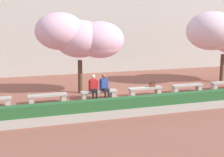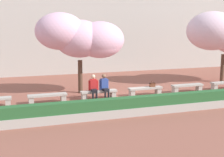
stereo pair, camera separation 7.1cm
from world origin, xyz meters
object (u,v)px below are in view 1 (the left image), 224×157
at_px(stone_bench_near_west, 48,97).
at_px(stone_bench_near_east, 145,90).
at_px(handbag, 152,85).
at_px(stone_bench_center, 99,93).
at_px(cherry_tree_main, 80,37).
at_px(person_seated_right, 105,86).
at_px(person_seated_left, 94,86).
at_px(cherry_tree_secondary, 224,34).
at_px(stone_bench_east_end, 187,87).

xyz_separation_m(stone_bench_near_west, stone_bench_near_east, (5.23, 0.00, 0.00)).
xyz_separation_m(stone_bench_near_west, handbag, (5.64, -0.03, 0.27)).
bearing_deg(stone_bench_center, cherry_tree_main, 108.18).
relative_size(person_seated_right, cherry_tree_main, 0.27).
bearing_deg(person_seated_left, cherry_tree_secondary, 11.90).
height_order(handbag, cherry_tree_secondary, cherry_tree_secondary).
xyz_separation_m(person_seated_right, cherry_tree_main, (-0.83, 1.71, 2.44)).
bearing_deg(person_seated_left, handbag, 0.46).
bearing_deg(stone_bench_center, cherry_tree_secondary, 11.94).
distance_m(stone_bench_center, cherry_tree_main, 3.33).
xyz_separation_m(person_seated_left, person_seated_right, (0.58, 0.00, 0.00)).
bearing_deg(stone_bench_center, stone_bench_near_east, 0.00).
distance_m(stone_bench_east_end, cherry_tree_secondary, 5.20).
bearing_deg(handbag, stone_bench_east_end, 0.69).
distance_m(stone_bench_near_west, person_seated_right, 2.93).
distance_m(stone_bench_near_east, cherry_tree_secondary, 7.35).
distance_m(stone_bench_near_west, stone_bench_center, 2.62).
height_order(stone_bench_near_east, person_seated_left, person_seated_left).
distance_m(person_seated_left, cherry_tree_main, 2.99).
distance_m(person_seated_right, cherry_tree_secondary, 9.36).
relative_size(stone_bench_center, handbag, 5.59).
bearing_deg(person_seated_left, stone_bench_near_east, 1.05).
relative_size(stone_bench_near_west, person_seated_right, 1.47).
bearing_deg(stone_bench_center, stone_bench_east_end, 0.00).
bearing_deg(cherry_tree_secondary, stone_bench_east_end, -153.52).
relative_size(person_seated_left, cherry_tree_secondary, 0.24).
distance_m(stone_bench_near_west, stone_bench_near_east, 5.23).
height_order(stone_bench_near_west, handbag, handbag).
bearing_deg(person_seated_left, person_seated_right, 0.01).
bearing_deg(cherry_tree_main, cherry_tree_secondary, 1.56).
bearing_deg(person_seated_right, cherry_tree_main, 115.98).
xyz_separation_m(stone_bench_near_west, stone_bench_center, (2.62, 0.00, 0.00)).
height_order(stone_bench_center, stone_bench_east_end, same).
xyz_separation_m(stone_bench_near_east, stone_bench_east_end, (2.62, 0.00, 0.00)).
bearing_deg(stone_bench_center, handbag, -0.50).
distance_m(stone_bench_near_west, person_seated_left, 2.36).
xyz_separation_m(person_seated_left, cherry_tree_secondary, (9.38, 1.98, 2.51)).
xyz_separation_m(stone_bench_near_east, cherry_tree_secondary, (6.48, 1.92, 2.90)).
xyz_separation_m(stone_bench_center, person_seated_right, (0.29, -0.05, 0.39)).
relative_size(stone_bench_near_west, person_seated_left, 1.47).
bearing_deg(stone_bench_near_west, person_seated_left, -1.31).
distance_m(stone_bench_near_west, cherry_tree_secondary, 12.21).
xyz_separation_m(handbag, cherry_tree_secondary, (6.06, 1.95, 2.63)).
bearing_deg(stone_bench_near_east, person_seated_right, -178.69).
bearing_deg(stone_bench_east_end, person_seated_right, -179.38).
relative_size(stone_bench_near_east, stone_bench_east_end, 1.00).
height_order(handbag, cherry_tree_main, cherry_tree_main).
xyz_separation_m(stone_bench_center, stone_bench_near_east, (2.62, 0.00, 0.00)).
bearing_deg(cherry_tree_secondary, stone_bench_near_east, -163.46).
bearing_deg(stone_bench_near_east, handbag, -3.70).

